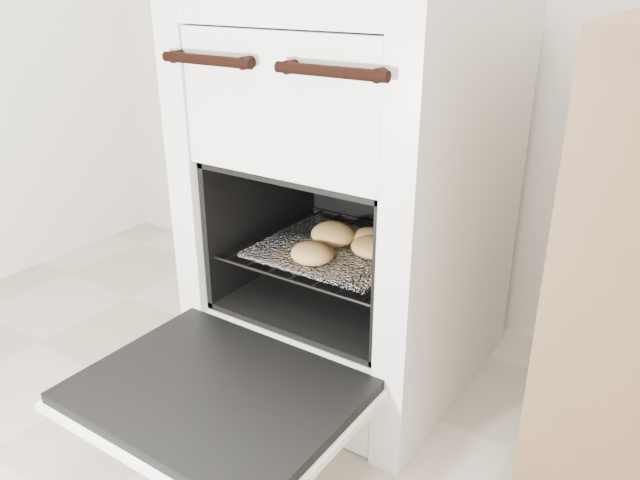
{
  "coord_description": "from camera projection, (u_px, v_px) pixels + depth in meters",
  "views": [
    {
      "loc": [
        0.6,
        -0.16,
        1.01
      ],
      "look_at": [
        -0.17,
        0.99,
        0.43
      ],
      "focal_mm": 35.0,
      "sensor_mm": 36.0,
      "label": 1
    }
  ],
  "objects": [
    {
      "name": "stove",
      "position": [
        354.0,
        201.0,
        1.6
      ],
      "size": [
        0.64,
        0.72,
        0.99
      ],
      "color": "silver",
      "rests_on": "ground"
    },
    {
      "name": "oven_door",
      "position": [
        216.0,
        395.0,
        1.29
      ],
      "size": [
        0.58,
        0.45,
        0.04
      ],
      "color": "black",
      "rests_on": "stove"
    },
    {
      "name": "baked_rolls",
      "position": [
        346.0,
        244.0,
        1.53
      ],
      "size": [
        0.27,
        0.29,
        0.06
      ],
      "color": "tan",
      "rests_on": "foil_sheet"
    },
    {
      "name": "oven_rack",
      "position": [
        339.0,
        249.0,
        1.59
      ],
      "size": [
        0.47,
        0.45,
        0.01
      ],
      "color": "black",
      "rests_on": "stove"
    },
    {
      "name": "foil_sheet",
      "position": [
        334.0,
        250.0,
        1.57
      ],
      "size": [
        0.36,
        0.32,
        0.01
      ],
      "primitive_type": "cube",
      "color": "white",
      "rests_on": "oven_rack"
    }
  ]
}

